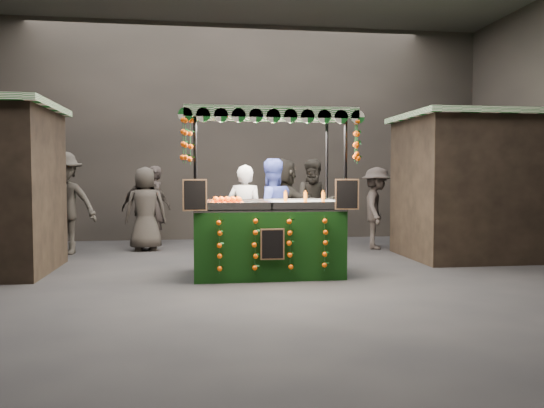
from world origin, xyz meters
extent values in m
plane|color=black|center=(0.00, 0.00, 0.00)|extent=(12.00, 12.00, 0.00)
cube|color=black|center=(0.00, 5.00, 2.50)|extent=(12.00, 0.10, 5.00)
cube|color=black|center=(4.40, 1.50, 1.25)|extent=(2.80, 2.00, 2.50)
cube|color=#125519|center=(4.40, 1.50, 2.55)|extent=(3.00, 2.20, 0.10)
cube|color=black|center=(0.26, 0.26, 0.49)|extent=(2.16, 1.18, 0.98)
cube|color=silver|center=(0.26, 0.26, 1.00)|extent=(2.16, 1.18, 0.04)
cylinder|color=black|center=(-0.79, -0.30, 1.18)|extent=(0.05, 0.05, 2.36)
cylinder|color=black|center=(1.31, -0.30, 1.18)|extent=(0.05, 0.05, 2.36)
cylinder|color=black|center=(-0.79, 0.82, 1.18)|extent=(0.05, 0.05, 2.36)
cylinder|color=black|center=(1.31, 0.82, 1.18)|extent=(0.05, 0.05, 2.36)
cube|color=#125519|center=(0.26, 0.26, 2.40)|extent=(2.41, 1.42, 0.08)
cube|color=white|center=(0.85, 0.26, 1.06)|extent=(0.96, 1.06, 0.08)
cube|color=black|center=(-0.80, -0.35, 1.23)|extent=(0.33, 0.09, 0.43)
cube|color=black|center=(1.32, -0.35, 1.23)|extent=(0.33, 0.09, 0.43)
cube|color=black|center=(0.26, -0.36, 0.54)|extent=(0.33, 0.02, 0.43)
imported|color=gray|center=(0.02, 1.22, 0.83)|extent=(0.70, 0.57, 1.67)
imported|color=navy|center=(0.43, 1.12, 0.88)|extent=(0.99, 0.85, 1.77)
imported|color=black|center=(-3.57, 2.23, 0.77)|extent=(0.67, 0.61, 1.53)
imported|color=#2B2723|center=(1.66, 3.27, 0.91)|extent=(1.00, 0.84, 1.82)
imported|color=black|center=(-1.79, 3.43, 0.83)|extent=(1.02, 0.53, 1.67)
imported|color=#2C2623|center=(2.84, 2.84, 0.83)|extent=(0.95, 1.22, 1.66)
imported|color=#292522|center=(-1.78, 3.22, 0.83)|extent=(0.86, 0.60, 1.66)
imported|color=#292521|center=(0.97, 2.96, 0.92)|extent=(1.34, 1.73, 1.83)
imported|color=#2B2423|center=(-1.70, 4.35, 0.85)|extent=(0.63, 0.73, 1.70)
imported|color=#2A2622|center=(-3.26, 2.92, 0.97)|extent=(1.34, 0.89, 1.94)
camera|label=1|loc=(-0.78, -7.81, 1.49)|focal=36.10mm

